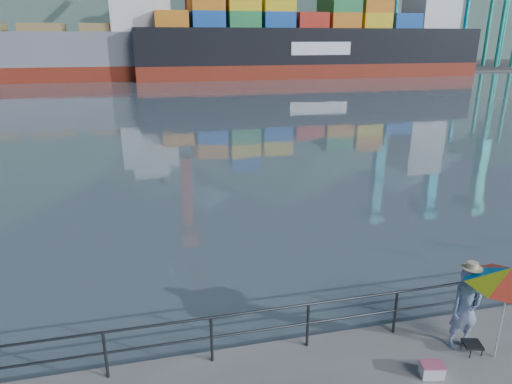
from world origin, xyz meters
TOP-DOWN VIEW (x-y plane):
  - harbor_water at (0.00, 130.00)m, footprint 500.00×280.00m
  - far_dock at (10.00, 93.00)m, footprint 200.00×40.00m
  - guardrail at (0.00, 1.70)m, footprint 22.00×0.06m
  - container_stacks at (33.47, 93.58)m, footprint 58.00×8.40m
  - fisherman at (4.11, 0.95)m, footprint 0.67×0.45m
  - beach_umbrella at (4.57, 0.47)m, footprint 2.13×2.13m
  - folding_stool at (4.21, 0.69)m, footprint 0.43×0.43m
  - cooler_bag at (3.01, 0.29)m, footprint 0.47×0.36m
  - fishing_rod at (4.01, 1.87)m, footprint 0.04×1.64m
  - bulk_carrier at (-14.71, 72.73)m, footprint 47.18×8.17m
  - container_ship at (27.76, 70.80)m, footprint 58.19×9.70m

SIDE VIEW (x-z plane):
  - harbor_water at x=0.00m, z-range 0.00..0.00m
  - far_dock at x=10.00m, z-range -0.20..0.20m
  - fishing_rod at x=4.01m, z-range -0.58..0.58m
  - cooler_bag at x=3.01m, z-range 0.00..0.24m
  - folding_stool at x=4.21m, z-range 0.01..0.24m
  - guardrail at x=0.00m, z-range 0.01..1.03m
  - fisherman at x=4.11m, z-range 0.00..1.80m
  - beach_umbrella at x=4.57m, z-range 0.84..2.86m
  - container_stacks at x=33.47m, z-range -1.01..6.79m
  - bulk_carrier at x=-14.71m, z-range -3.06..11.44m
  - container_ship at x=27.76m, z-range -3.20..14.90m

